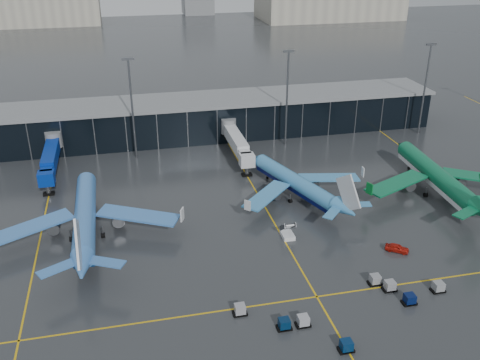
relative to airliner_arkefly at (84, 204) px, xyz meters
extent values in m
plane|color=#282B2D|center=(26.21, -13.32, -6.51)|extent=(600.00, 600.00, 0.00)
cube|color=black|center=(26.21, 48.68, -1.51)|extent=(140.00, 16.00, 10.00)
cube|color=slate|center=(26.21, 48.68, 3.79)|extent=(142.00, 17.00, 0.80)
cylinder|color=#595B60|center=(-8.79, 40.18, -1.31)|extent=(4.00, 4.00, 4.00)
cube|color=navy|center=(-8.79, 26.68, -2.11)|extent=(3.00, 24.00, 3.00)
cylinder|color=#595B60|center=(-8.79, 19.18, -5.21)|extent=(1.00, 1.00, 2.60)
cylinder|color=#595B60|center=(36.21, 40.18, -1.31)|extent=(4.00, 4.00, 4.00)
cube|color=silver|center=(36.21, 26.68, -2.11)|extent=(3.00, 24.00, 3.00)
cylinder|color=#595B60|center=(36.21, 19.18, -5.21)|extent=(1.00, 1.00, 2.60)
cylinder|color=#595B60|center=(11.21, 36.68, 5.99)|extent=(0.50, 0.50, 25.00)
cube|color=#595B60|center=(11.21, 36.68, 18.69)|extent=(3.00, 0.40, 0.60)
cylinder|color=#595B60|center=(51.21, 36.68, 5.99)|extent=(0.50, 0.50, 25.00)
cube|color=#595B60|center=(51.21, 36.68, 18.69)|extent=(3.00, 0.40, 0.60)
cylinder|color=#595B60|center=(91.21, 36.68, 5.99)|extent=(0.50, 0.50, 25.00)
cube|color=#595B60|center=(91.21, 36.68, 18.69)|extent=(3.00, 0.40, 0.60)
cube|color=#B2AD99|center=(146.21, 246.68, 2.49)|extent=(90.00, 42.00, 18.00)
cube|color=#B2AD99|center=(-33.79, 266.68, 1.49)|extent=(70.00, 38.00, 16.00)
cube|color=gold|center=(-8.79, 6.68, -6.50)|extent=(0.30, 120.00, 0.02)
cube|color=gold|center=(36.21, 6.68, -6.50)|extent=(0.30, 120.00, 0.02)
cube|color=gold|center=(81.21, 6.68, -6.50)|extent=(0.30, 120.00, 0.02)
cube|color=gold|center=(36.21, -28.32, -6.50)|extent=(220.00, 0.30, 0.02)
cube|color=black|center=(46.73, -27.25, -6.33)|extent=(2.20, 1.50, 0.36)
cube|color=gray|center=(46.73, -27.25, -5.56)|extent=(1.60, 1.50, 1.50)
cube|color=black|center=(49.69, -33.18, -6.33)|extent=(2.20, 1.50, 0.36)
cube|color=#04113C|center=(49.69, -33.18, -5.56)|extent=(1.60, 1.50, 1.50)
cube|color=black|center=(48.31, -29.33, -6.33)|extent=(2.20, 1.50, 0.36)
cube|color=gray|center=(48.31, -29.33, -5.56)|extent=(1.60, 1.50, 1.50)
cube|color=black|center=(55.82, -31.34, -6.33)|extent=(2.20, 1.50, 0.36)
cube|color=gray|center=(55.82, -31.34, -5.56)|extent=(1.60, 1.50, 1.50)
cube|color=black|center=(28.89, -34.34, -6.33)|extent=(2.20, 1.50, 0.36)
cube|color=#041C3A|center=(28.89, -34.34, -5.56)|extent=(1.60, 1.50, 1.50)
cube|color=black|center=(31.81, -34.31, -6.33)|extent=(2.20, 1.50, 0.36)
cube|color=#929399|center=(31.81, -34.31, -5.56)|extent=(1.60, 1.50, 1.50)
cube|color=black|center=(23.30, -29.72, -6.33)|extent=(2.20, 1.50, 0.36)
cube|color=gray|center=(23.30, -29.72, -5.56)|extent=(1.60, 1.50, 1.50)
cube|color=black|center=(35.94, -40.59, -6.33)|extent=(2.20, 1.50, 0.36)
cube|color=#051F43|center=(35.94, -40.59, -5.56)|extent=(1.60, 1.50, 1.50)
cube|color=silver|center=(37.16, -9.85, -6.11)|extent=(2.21, 3.21, 0.80)
cube|color=silver|center=(37.16, -9.85, -4.21)|extent=(1.61, 2.84, 2.29)
imported|color=#AE170D|center=(55.05, -19.04, -5.79)|extent=(4.44, 3.83, 1.44)
camera|label=1|loc=(8.76, -92.99, 46.72)|focal=40.00mm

